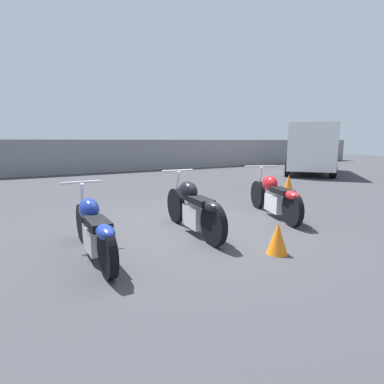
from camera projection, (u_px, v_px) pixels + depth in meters
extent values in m
plane|color=#38383D|center=(192.00, 228.00, 5.34)|extent=(60.00, 60.00, 0.00)
cube|color=gray|center=(81.00, 157.00, 13.98)|extent=(40.00, 0.04, 1.59)
cylinder|color=black|center=(83.00, 223.00, 4.60)|extent=(0.10, 0.58, 0.58)
cylinder|color=black|center=(107.00, 253.00, 3.36)|extent=(0.10, 0.58, 0.58)
cube|color=silver|center=(95.00, 239.00, 3.92)|extent=(0.20, 0.53, 0.32)
ellipsoid|color=navy|center=(89.00, 209.00, 4.08)|extent=(0.26, 0.46, 0.31)
cube|color=black|center=(98.00, 223.00, 3.67)|extent=(0.24, 0.55, 0.10)
ellipsoid|color=navy|center=(105.00, 232.00, 3.36)|extent=(0.20, 0.44, 0.16)
cylinder|color=silver|center=(81.00, 182.00, 4.41)|extent=(0.57, 0.04, 0.04)
cylinder|color=silver|center=(82.00, 203.00, 4.51)|extent=(0.05, 0.25, 0.63)
cylinder|color=silver|center=(107.00, 245.00, 3.87)|extent=(0.07, 0.74, 0.07)
cylinder|color=black|center=(176.00, 205.00, 5.68)|extent=(0.15, 0.65, 0.65)
cylinder|color=black|center=(213.00, 224.00, 4.39)|extent=(0.15, 0.65, 0.65)
cube|color=silver|center=(194.00, 216.00, 4.98)|extent=(0.24, 0.53, 0.36)
ellipsoid|color=black|center=(188.00, 191.00, 5.13)|extent=(0.33, 0.51, 0.34)
cube|color=black|center=(201.00, 201.00, 4.71)|extent=(0.28, 0.54, 0.10)
ellipsoid|color=black|center=(212.00, 206.00, 4.39)|extent=(0.24, 0.45, 0.16)
cylinder|color=silver|center=(178.00, 170.00, 5.47)|extent=(0.60, 0.08, 0.04)
cylinder|color=silver|center=(177.00, 188.00, 5.58)|extent=(0.07, 0.26, 0.66)
cylinder|color=silver|center=(205.00, 222.00, 4.91)|extent=(0.12, 0.60, 0.07)
cylinder|color=black|center=(258.00, 194.00, 6.90)|extent=(0.30, 0.62, 0.62)
cylinder|color=black|center=(292.00, 209.00, 5.39)|extent=(0.30, 0.62, 0.62)
cube|color=silver|center=(275.00, 203.00, 6.08)|extent=(0.37, 0.59, 0.34)
ellipsoid|color=red|center=(270.00, 183.00, 6.27)|extent=(0.41, 0.54, 0.32)
cube|color=black|center=(282.00, 191.00, 5.77)|extent=(0.42, 0.63, 0.10)
ellipsoid|color=red|center=(292.00, 195.00, 5.40)|extent=(0.33, 0.48, 0.16)
cylinder|color=silver|center=(261.00, 166.00, 6.69)|extent=(0.71, 0.28, 0.04)
cylinder|color=silver|center=(259.00, 181.00, 6.79)|extent=(0.13, 0.25, 0.65)
cylinder|color=silver|center=(284.00, 208.00, 5.96)|extent=(0.30, 0.68, 0.07)
cube|color=white|center=(309.00, 146.00, 14.19)|extent=(4.84, 4.63, 1.99)
cube|color=black|center=(306.00, 137.00, 16.35)|extent=(1.17, 1.29, 0.60)
cylinder|color=black|center=(288.00, 163.00, 16.31)|extent=(0.67, 0.63, 0.70)
cylinder|color=black|center=(324.00, 164.00, 15.76)|extent=(0.67, 0.63, 0.70)
cylinder|color=black|center=(287.00, 169.00, 12.92)|extent=(0.67, 0.63, 0.70)
cylinder|color=black|center=(333.00, 170.00, 12.38)|extent=(0.67, 0.63, 0.70)
cone|color=orange|center=(289.00, 183.00, 9.26)|extent=(0.29, 0.29, 0.51)
cone|color=orange|center=(278.00, 238.00, 4.09)|extent=(0.29, 0.29, 0.44)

